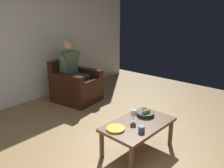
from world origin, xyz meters
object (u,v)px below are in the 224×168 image
(coffee_table, at_px, (138,127))
(decorative_dish, at_px, (115,129))
(person_seated, at_px, (74,69))
(wine_glass_near, at_px, (134,113))
(fruit_bowl, at_px, (145,113))
(candle_jar, at_px, (142,129))
(armchair, at_px, (76,86))

(coffee_table, bearing_deg, decorative_dish, -19.56)
(person_seated, xyz_separation_m, wine_glass_near, (0.68, 2.01, -0.16))
(fruit_bowl, xyz_separation_m, candle_jar, (0.42, 0.22, 0.00))
(person_seated, distance_m, candle_jar, 2.41)
(armchair, bearing_deg, candle_jar, 61.11)
(wine_glass_near, bearing_deg, candle_jar, 56.10)
(candle_jar, bearing_deg, coffee_table, -136.21)
(wine_glass_near, bearing_deg, fruit_bowl, 175.56)
(armchair, distance_m, coffee_table, 2.16)
(decorative_dish, bearing_deg, wine_glass_near, 172.92)
(fruit_bowl, bearing_deg, wine_glass_near, -4.44)
(wine_glass_near, relative_size, decorative_dish, 0.70)
(armchair, relative_size, coffee_table, 0.93)
(wine_glass_near, bearing_deg, person_seated, -108.80)
(armchair, distance_m, decorative_dish, 2.19)
(decorative_dish, distance_m, candle_jar, 0.32)
(fruit_bowl, relative_size, candle_jar, 3.11)
(armchair, height_order, candle_jar, armchair)
(wine_glass_near, relative_size, fruit_bowl, 0.67)
(fruit_bowl, height_order, decorative_dish, fruit_bowl)
(person_seated, relative_size, decorative_dish, 5.36)
(coffee_table, distance_m, decorative_dish, 0.36)
(armchair, bearing_deg, decorative_dish, 54.47)
(person_seated, height_order, wine_glass_near, person_seated)
(coffee_table, bearing_deg, fruit_bowl, -167.50)
(decorative_dish, bearing_deg, armchair, -117.57)
(armchair, relative_size, decorative_dish, 3.93)
(fruit_bowl, height_order, candle_jar, fruit_bowl)
(coffee_table, xyz_separation_m, decorative_dish, (0.33, -0.12, 0.07))
(candle_jar, bearing_deg, wine_glass_near, -123.90)
(coffee_table, height_order, decorative_dish, decorative_dish)
(coffee_table, bearing_deg, person_seated, -107.98)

